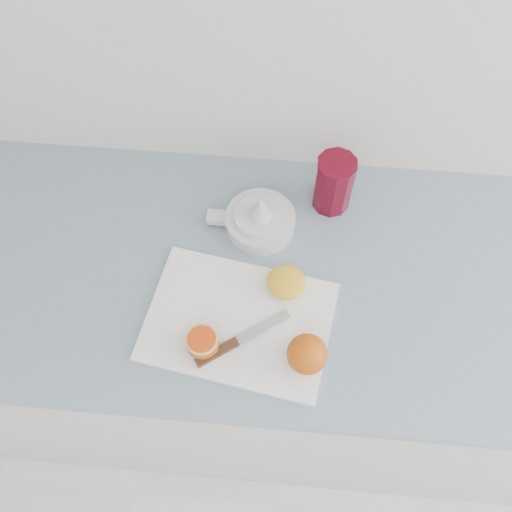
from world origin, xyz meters
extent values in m
cube|color=silver|center=(-0.03, 1.70, 0.43)|extent=(2.45, 0.60, 0.86)
cube|color=#8499A5|center=(-0.03, 1.70, 0.88)|extent=(2.51, 0.64, 0.03)
cube|color=white|center=(-0.11, 1.58, 0.90)|extent=(0.40, 0.32, 0.01)
sphere|color=orange|center=(0.02, 1.50, 0.94)|extent=(0.08, 0.08, 0.08)
ellipsoid|color=orange|center=(-0.18, 1.52, 0.92)|extent=(0.07, 0.07, 0.04)
cylinder|color=beige|center=(-0.18, 1.52, 0.94)|extent=(0.06, 0.06, 0.00)
cylinder|color=orange|center=(-0.18, 1.52, 0.94)|extent=(0.06, 0.06, 0.00)
ellipsoid|color=gold|center=(-0.02, 1.66, 0.92)|extent=(0.08, 0.08, 0.03)
cylinder|color=gold|center=(-0.02, 1.66, 0.93)|extent=(0.06, 0.06, 0.00)
cube|color=#4E2F18|center=(-0.15, 1.50, 0.91)|extent=(0.08, 0.07, 0.01)
cube|color=#B7B7BC|center=(-0.06, 1.57, 0.91)|extent=(0.11, 0.08, 0.00)
cylinder|color=#B7B7BC|center=(-0.15, 1.50, 0.91)|extent=(0.01, 0.01, 0.01)
cylinder|color=white|center=(-0.09, 1.81, 0.91)|extent=(0.15, 0.15, 0.04)
cylinder|color=white|center=(-0.09, 1.81, 0.93)|extent=(0.11, 0.11, 0.01)
cone|color=white|center=(-0.09, 1.81, 0.96)|extent=(0.05, 0.05, 0.06)
cube|color=white|center=(-0.18, 1.81, 0.91)|extent=(0.05, 0.03, 0.02)
ellipsoid|color=orange|center=(-0.08, 1.80, 0.94)|extent=(0.01, 0.01, 0.00)
ellipsoid|color=orange|center=(-0.10, 1.82, 0.94)|extent=(0.01, 0.01, 0.00)
ellipsoid|color=orange|center=(-0.09, 1.80, 0.94)|extent=(0.01, 0.01, 0.00)
ellipsoid|color=orange|center=(-0.07, 1.82, 0.94)|extent=(0.01, 0.01, 0.00)
cylinder|color=#5C0516|center=(0.06, 1.89, 0.96)|extent=(0.08, 0.08, 0.14)
cylinder|color=#D14400|center=(0.06, 1.89, 0.91)|extent=(0.07, 0.07, 0.02)
cylinder|color=#5C0516|center=(0.06, 1.89, 1.03)|extent=(0.09, 0.09, 0.00)
camera|label=1|loc=(-0.04, 1.14, 1.96)|focal=40.00mm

